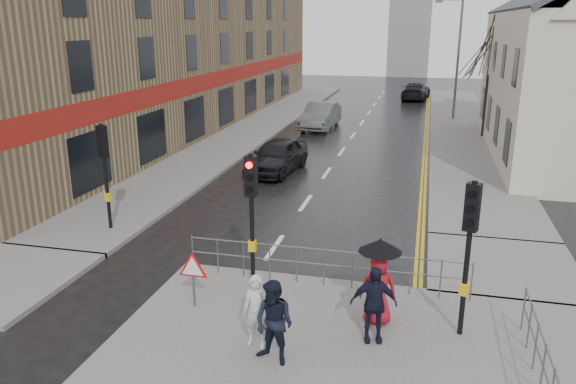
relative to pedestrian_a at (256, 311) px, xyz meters
The scene contains 22 objects.
ground 2.85m from the pedestrian_a, 114.24° to the left, with size 120.00×120.00×0.00m, color black.
left_pavement 26.59m from the pedestrian_a, 106.64° to the left, with size 4.00×44.00×0.14m, color #605E5B.
right_pavement 28.00m from the pedestrian_a, 78.90° to the left, with size 4.00×40.00×0.14m, color #605E5B.
pavement_bridge_right 7.72m from the pedestrian_a, 45.39° to the left, with size 4.00×4.20×0.14m, color #605E5B.
building_left_terrace 28.06m from the pedestrian_a, 118.19° to the left, with size 8.00×42.00×10.00m, color #8B7550.
church_tower 64.97m from the pedestrian_a, 89.65° to the left, with size 5.00×5.00×18.00m, color gray.
traffic_signal_near_left 3.21m from the pedestrian_a, 108.88° to the left, with size 0.28×0.27×3.40m.
traffic_signal_near_right 4.61m from the pedestrian_a, 19.67° to the left, with size 0.34×0.33×3.40m.
traffic_signal_far_left 8.72m from the pedestrian_a, 140.39° to the left, with size 0.34×0.33×3.40m.
guard_railing_front 3.18m from the pedestrian_a, 74.67° to the left, with size 7.14×0.04×1.00m.
guard_railing_side 5.40m from the pedestrian_a, ahead, with size 0.04×4.54×1.00m.
warning_sign 2.29m from the pedestrian_a, 146.62° to the left, with size 0.80×0.07×1.35m.
street_lamp 31.06m from the pedestrian_a, 81.21° to the left, with size 1.83×0.25×8.00m.
tree_near 25.64m from the pedestrian_a, 75.36° to the left, with size 2.40×2.40×6.58m.
tree_far 33.37m from the pedestrian_a, 78.02° to the left, with size 2.40×2.40×5.64m.
pedestrian_a is the anchor object (origin of this frame).
pedestrian_b 0.71m from the pedestrian_a, 43.95° to the right, with size 0.83×0.65×1.71m, color black.
pedestrian_with_umbrella 2.78m from the pedestrian_a, 33.15° to the left, with size 0.96×0.96×1.97m.
pedestrian_d 2.41m from the pedestrian_a, 18.68° to the left, with size 0.98×0.41×1.67m, color black.
car_parked 14.48m from the pedestrian_a, 103.26° to the left, with size 1.78×4.43×1.51m, color black.
car_mid 25.52m from the pedestrian_a, 97.78° to the left, with size 1.71×4.90×1.61m, color #484C4D.
car_far 41.15m from the pedestrian_a, 87.13° to the left, with size 2.07×5.09×1.48m, color black.
Camera 1 is at (4.17, -12.18, 6.53)m, focal length 35.00 mm.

